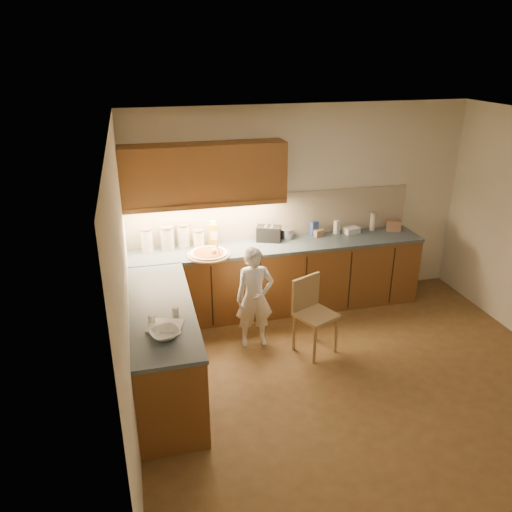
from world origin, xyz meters
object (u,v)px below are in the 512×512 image
Objects in this scene: pizza_on_board at (209,254)px; oil_jug at (213,234)px; toaster at (269,234)px; child at (255,298)px; wooden_chair at (312,309)px.

oil_jug is at bearing 71.37° from pizza_on_board.
toaster is at bearing -3.11° from oil_jug.
oil_jug is at bearing 110.98° from child.
oil_jug is 0.71m from toaster.
wooden_chair is at bearing -59.07° from toaster.
oil_jug is 0.92× the size of toaster.
toaster is at bearing 20.01° from pizza_on_board.
oil_jug is (-0.90, 1.19, 0.56)m from wooden_chair.
pizza_on_board is 1.61× the size of oil_jug.
wooden_chair is 2.74× the size of oil_jug.
toaster is (-0.19, 1.15, 0.51)m from wooden_chair.
oil_jug is at bearing 103.16° from wooden_chair.
oil_jug reaches higher than wooden_chair.
pizza_on_board is 0.59× the size of wooden_chair.
oil_jug is (-0.30, 0.93, 0.47)m from child.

